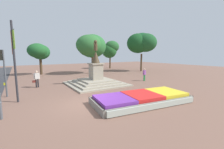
{
  "coord_description": "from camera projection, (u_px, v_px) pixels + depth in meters",
  "views": [
    {
      "loc": [
        -3.8,
        -9.17,
        3.37
      ],
      "look_at": [
        3.76,
        2.85,
        1.42
      ],
      "focal_mm": 24.0,
      "sensor_mm": 36.0,
      "label": 1
    }
  ],
  "objects": [
    {
      "name": "ground_plane",
      "position": [
        87.0,
        104.0,
        10.15
      ],
      "size": [
        85.38,
        85.38,
        0.0
      ],
      "primitive_type": "plane",
      "color": "brown"
    },
    {
      "name": "flower_planter",
      "position": [
        142.0,
        99.0,
        10.39
      ],
      "size": [
        7.15,
        3.81,
        0.64
      ],
      "color": "#38281C",
      "rests_on": "ground_plane"
    },
    {
      "name": "statue_monument",
      "position": [
        96.0,
        79.0,
        16.59
      ],
      "size": [
        5.85,
        5.85,
        4.85
      ],
      "color": "#9D937F",
      "rests_on": "ground_plane"
    },
    {
      "name": "traffic_light_mid_block",
      "position": [
        3.0,
        65.0,
        11.49
      ],
      "size": [
        0.41,
        0.3,
        3.69
      ],
      "color": "#4C5156",
      "rests_on": "ground_plane"
    },
    {
      "name": "banner_pole",
      "position": [
        14.0,
        58.0,
        10.16
      ],
      "size": [
        0.27,
        1.22,
        5.58
      ],
      "color": "#2D2D33",
      "rests_on": "ground_plane"
    },
    {
      "name": "pedestrian_with_handbag",
      "position": [
        37.0,
        78.0,
        15.11
      ],
      "size": [
        0.73,
        0.28,
        1.72
      ],
      "color": "black",
      "rests_on": "ground_plane"
    },
    {
      "name": "pedestrian_near_planter",
      "position": [
        144.0,
        74.0,
        18.83
      ],
      "size": [
        0.56,
        0.28,
        1.57
      ],
      "color": "#338C4C",
      "rests_on": "ground_plane"
    },
    {
      "name": "kerb_bollard_mid_b",
      "position": [
        0.0,
        110.0,
        7.72
      ],
      "size": [
        0.17,
        0.17,
        0.96
      ],
      "color": "#4C5156",
      "rests_on": "ground_plane"
    },
    {
      "name": "kerb_bollard_north",
      "position": [
        0.0,
        100.0,
        9.48
      ],
      "size": [
        0.12,
        0.12,
        0.96
      ],
      "color": "#4C5156",
      "rests_on": "ground_plane"
    },
    {
      "name": "park_tree_far_left",
      "position": [
        91.0,
        46.0,
        25.72
      ],
      "size": [
        5.49,
        5.13,
        6.76
      ],
      "color": "brown",
      "rests_on": "ground_plane"
    },
    {
      "name": "park_tree_behind_statue",
      "position": [
        110.0,
        49.0,
        34.84
      ],
      "size": [
        3.98,
        3.68,
        6.43
      ],
      "color": "#4C3823",
      "rests_on": "ground_plane"
    },
    {
      "name": "park_tree_far_right",
      "position": [
        39.0,
        51.0,
        24.13
      ],
      "size": [
        3.48,
        3.45,
        5.06
      ],
      "color": "#4C3823",
      "rests_on": "ground_plane"
    },
    {
      "name": "park_tree_street_side",
      "position": [
        142.0,
        43.0,
        29.32
      ],
      "size": [
        5.59,
        4.97,
        7.49
      ],
      "color": "#4C3823",
      "rests_on": "ground_plane"
    }
  ]
}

